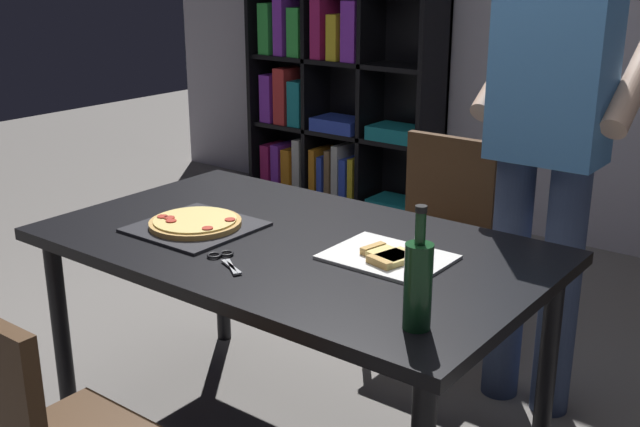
{
  "coord_description": "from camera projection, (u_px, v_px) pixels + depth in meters",
  "views": [
    {
      "loc": [
        1.51,
        -1.82,
        1.61
      ],
      "look_at": [
        0.0,
        0.15,
        0.8
      ],
      "focal_mm": 43.54,
      "sensor_mm": 36.0,
      "label": 1
    }
  ],
  "objects": [
    {
      "name": "person_serving_pizza",
      "position": [
        548.0,
        146.0,
        2.69
      ],
      "size": [
        0.55,
        0.54,
        1.75
      ],
      "color": "#38476B",
      "rests_on": "ground_plane"
    },
    {
      "name": "back_wall",
      "position": [
        590.0,
        0.0,
        4.27
      ],
      "size": [
        6.4,
        0.1,
        2.8
      ],
      "primitive_type": "cube",
      "color": "#BCB7C6",
      "rests_on": "ground_plane"
    },
    {
      "name": "dining_table",
      "position": [
        292.0,
        260.0,
        2.53
      ],
      "size": [
        1.63,
        0.97,
        0.75
      ],
      "color": "black",
      "rests_on": "ground_plane"
    },
    {
      "name": "pizza_slices_on_towel",
      "position": [
        388.0,
        257.0,
        2.34
      ],
      "size": [
        0.36,
        0.28,
        0.03
      ],
      "color": "white",
      "rests_on": "dining_table"
    },
    {
      "name": "wine_bottle",
      "position": [
        418.0,
        283.0,
        1.87
      ],
      "size": [
        0.07,
        0.07,
        0.32
      ],
      "color": "#194723",
      "rests_on": "dining_table"
    },
    {
      "name": "kitchen_scissors",
      "position": [
        224.0,
        259.0,
        2.33
      ],
      "size": [
        0.19,
        0.14,
        0.01
      ],
      "color": "silver",
      "rests_on": "dining_table"
    },
    {
      "name": "chair_far_side",
      "position": [
        436.0,
        230.0,
        3.32
      ],
      "size": [
        0.42,
        0.42,
        0.9
      ],
      "color": "#472D19",
      "rests_on": "ground_plane"
    },
    {
      "name": "pepperoni_pizza_on_tray",
      "position": [
        195.0,
        224.0,
        2.61
      ],
      "size": [
        0.37,
        0.37,
        0.04
      ],
      "color": "#2D2D33",
      "rests_on": "dining_table"
    },
    {
      "name": "bookshelf",
      "position": [
        334.0,
        69.0,
        5.17
      ],
      "size": [
        1.4,
        0.35,
        1.95
      ],
      "color": "black",
      "rests_on": "ground_plane"
    }
  ]
}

